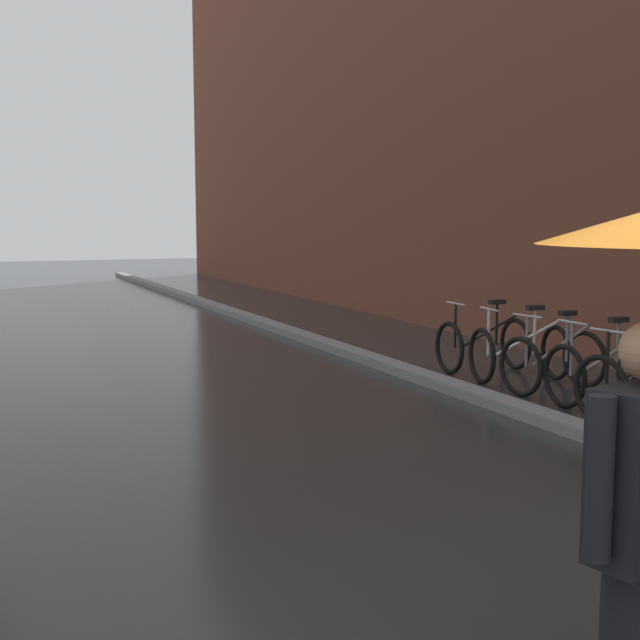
# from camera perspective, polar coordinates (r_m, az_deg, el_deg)

# --- Properties ---
(kerb_strip) EXTENTS (0.30, 36.00, 0.12)m
(kerb_strip) POSITION_cam_1_polar(r_m,az_deg,el_deg) (13.50, 0.13, -1.53)
(kerb_strip) COLOR slate
(kerb_strip) RESTS_ON ground
(parked_bicycle_3) EXTENTS (1.15, 0.82, 0.96)m
(parked_bicycle_3) POSITION_cam_1_polar(r_m,az_deg,el_deg) (9.24, 20.53, -3.93)
(parked_bicycle_3) COLOR black
(parked_bicycle_3) RESTS_ON ground
(parked_bicycle_4) EXTENTS (1.09, 0.71, 0.96)m
(parked_bicycle_4) POSITION_cam_1_polar(r_m,az_deg,el_deg) (9.79, 18.51, -3.25)
(parked_bicycle_4) COLOR black
(parked_bicycle_4) RESTS_ON ground
(parked_bicycle_5) EXTENTS (1.15, 0.81, 0.96)m
(parked_bicycle_5) POSITION_cam_1_polar(r_m,az_deg,el_deg) (10.29, 15.49, -2.67)
(parked_bicycle_5) COLOR black
(parked_bicycle_5) RESTS_ON ground
(parked_bicycle_6) EXTENTS (1.17, 0.85, 0.96)m
(parked_bicycle_6) POSITION_cam_1_polar(r_m,az_deg,el_deg) (10.84, 13.31, -2.12)
(parked_bicycle_6) COLOR black
(parked_bicycle_6) RESTS_ON ground
(parked_bicycle_7) EXTENTS (1.11, 0.74, 0.96)m
(parked_bicycle_7) POSITION_cam_1_polar(r_m,az_deg,el_deg) (11.45, 10.95, -1.59)
(parked_bicycle_7) COLOR black
(parked_bicycle_7) RESTS_ON ground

